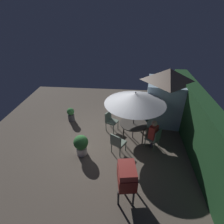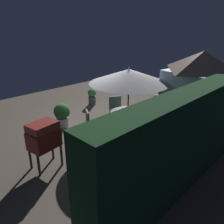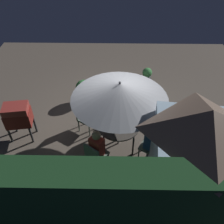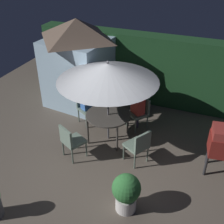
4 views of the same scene
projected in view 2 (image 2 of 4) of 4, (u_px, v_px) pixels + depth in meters
ground_plane at (100, 126)px, 7.93m from camera, size 11.00×11.00×0.00m
hedge_backdrop at (199, 129)px, 5.25m from camera, size 6.93×0.61×2.13m
garden_shed at (199, 94)px, 6.97m from camera, size 2.05×2.03×2.64m
patio_table at (128, 114)px, 7.15m from camera, size 1.13×1.13×0.75m
patio_umbrella at (129, 76)px, 6.70m from camera, size 2.41×2.41×2.18m
bbq_grill at (44, 136)px, 5.37m from camera, size 0.77×0.60×1.20m
chair_near_shed at (136, 133)px, 6.27m from camera, size 0.64×0.65×0.90m
chair_far_side at (157, 116)px, 7.45m from camera, size 0.63×0.63×0.90m
chair_toward_hedge at (116, 107)px, 8.23m from camera, size 0.62×0.62×0.90m
chair_toward_house at (92, 122)px, 6.94m from camera, size 0.64×0.63×0.90m
potted_plant_by_shed at (62, 114)px, 7.73m from camera, size 0.56×0.56×0.84m
potted_plant_by_grill at (92, 96)px, 9.98m from camera, size 0.36×0.36×0.70m
person_in_red at (136, 123)px, 6.25m from camera, size 0.42×0.39×1.26m
person_in_blue at (156, 109)px, 7.34m from camera, size 0.38×0.41×1.26m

